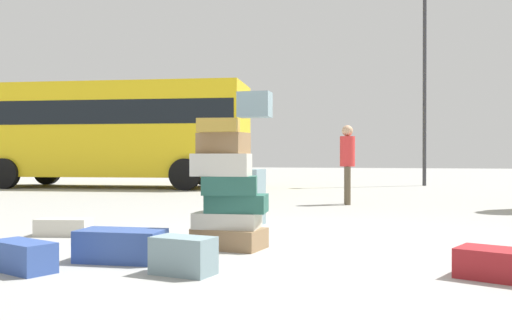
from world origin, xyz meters
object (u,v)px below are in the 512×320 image
Objects in this scene: suitcase_slate_left_side at (183,256)px; lamp_post at (425,48)px; suitcase_slate_foreground_far at (253,197)px; suitcase_tower at (229,190)px; person_bearded_onlooker at (347,157)px; suitcase_navy_behind_tower at (121,245)px; suitcase_cream_upright_blue at (64,227)px; suitcase_navy_right_side at (22,256)px; suitcase_maroon_white_trunk at (511,265)px; parked_bus at (110,128)px.

lamp_post reaches higher than suitcase_slate_left_side.
suitcase_tower is at bearing -78.33° from suitcase_slate_foreground_far.
lamp_post is (1.86, 7.72, 3.53)m from person_bearded_onlooker.
person_bearded_onlooker is (0.77, 7.03, 0.79)m from suitcase_slate_left_side.
suitcase_tower is 2.06× the size of suitcase_navy_behind_tower.
suitcase_cream_upright_blue is (-2.00, -1.56, -0.29)m from suitcase_slate_foreground_far.
suitcase_navy_right_side is at bearing -76.34° from suitcase_cream_upright_blue.
suitcase_slate_left_side is 0.82× the size of suitcase_navy_right_side.
suitcase_slate_left_side is at bearing -13.86° from person_bearded_onlooker.
suitcase_slate_left_side is at bearing -81.05° from suitcase_slate_foreground_far.
lamp_post is at bearing 113.44° from suitcase_maroon_white_trunk.
suitcase_slate_foreground_far is 3.88m from person_bearded_onlooker.
suitcase_navy_right_side is (-1.11, -3.55, -0.27)m from suitcase_slate_foreground_far.
suitcase_navy_behind_tower is 1.27× the size of suitcase_navy_right_side.
person_bearded_onlooker is (1.53, 6.64, 0.80)m from suitcase_navy_behind_tower.
suitcase_tower is 1.29m from suitcase_navy_behind_tower.
suitcase_cream_upright_blue is 0.07× the size of parked_bus.
suitcase_navy_right_side is (-1.36, -1.54, -0.49)m from suitcase_tower.
suitcase_tower is 1.02× the size of person_bearded_onlooker.
suitcase_slate_foreground_far reaches higher than suitcase_navy_right_side.
person_bearded_onlooker reaches higher than suitcase_slate_left_side.
suitcase_tower is 2.55× the size of suitcase_cream_upright_blue.
suitcase_tower is 2.05× the size of suitcase_slate_foreground_far.
suitcase_navy_right_side is 0.39× the size of person_bearded_onlooker.
parked_bus is (-5.56, 11.78, 1.71)m from suitcase_navy_right_side.
person_bearded_onlooker is at bearing -103.54° from lamp_post.
suitcase_tower reaches higher than suitcase_slate_foreground_far.
suitcase_maroon_white_trunk is at bearing 31.64° from suitcase_navy_right_side.
suitcase_cream_upright_blue is at bearing 168.59° from suitcase_tower.
suitcase_navy_behind_tower is at bearing -53.30° from suitcase_cream_upright_blue.
lamp_post reaches higher than person_bearded_onlooker.
suitcase_slate_left_side is 13.58m from parked_bus.
suitcase_cream_upright_blue is at bearing -137.32° from suitcase_slate_foreground_far.
lamp_post is at bearing 80.58° from suitcase_slate_foreground_far.
lamp_post is (3.98, 14.97, 4.34)m from suitcase_navy_right_side.
suitcase_tower is 0.23× the size of lamp_post.
suitcase_slate_left_side is at bearing -64.78° from parked_bus.
suitcase_cream_upright_blue is 2.18m from suitcase_navy_right_side.
suitcase_slate_left_side is 0.06× the size of parked_bus.
suitcase_tower reaches higher than suitcase_maroon_white_trunk.
suitcase_slate_left_side is at bearing -89.93° from suitcase_tower.
suitcase_slate_left_side is at bearing 31.91° from suitcase_navy_right_side.
parked_bus reaches higher than suitcase_navy_behind_tower.
suitcase_tower reaches higher than suitcase_slate_left_side.
lamp_post is (2.62, 14.75, 4.32)m from suitcase_slate_left_side.
person_bearded_onlooker is at bearing 128.84° from suitcase_maroon_white_trunk.
suitcase_slate_left_side is at bearing -100.09° from lamp_post.
suitcase_tower is 14.22m from lamp_post.
suitcase_cream_upright_blue is at bearing -37.44° from person_bearded_onlooker.
suitcase_maroon_white_trunk is at bearing 20.84° from suitcase_slate_left_side.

